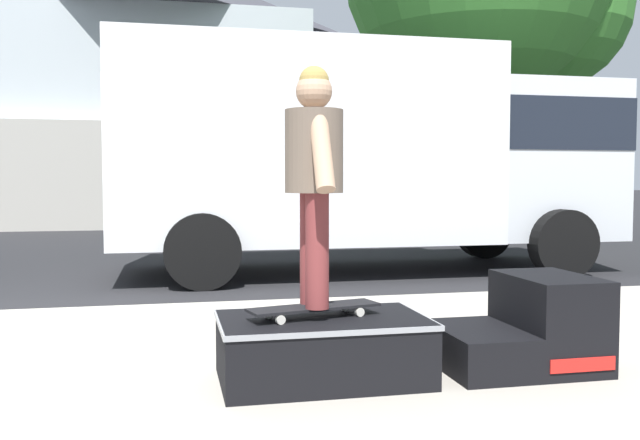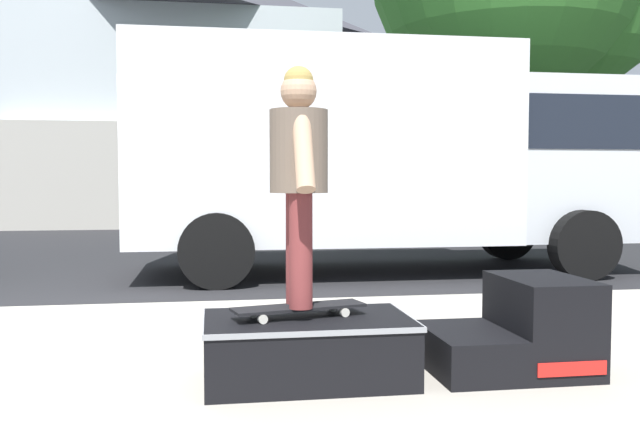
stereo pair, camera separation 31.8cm
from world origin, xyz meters
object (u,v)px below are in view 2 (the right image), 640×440
Objects in this scene: kicker_ramp at (519,332)px; skater_kid at (299,166)px; skate_box at (307,346)px; skateboard at (299,308)px; box_truck at (387,150)px.

skater_kid is at bearing 179.82° from kicker_ramp.
skate_box is 1.05m from skater_kid.
skate_box is at bearing -4.65° from skateboard.
box_truck reaches higher than skater_kid.
skate_box is 0.87× the size of skater_kid.
skate_box is at bearing -4.65° from skater_kid.
skateboard is 0.12× the size of box_truck.
skater_kid is at bearing -109.56° from box_truck.
skateboard is at bearing 90.00° from skater_kid.
kicker_ramp is 5.63m from box_truck.
kicker_ramp is 0.69× the size of skater_kid.
skater_kid is (-0.05, 0.00, 1.05)m from skate_box.
skater_kid reaches higher than skate_box.
skate_box is 1.31m from kicker_ramp.
box_truck is at bearing 70.91° from skate_box.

